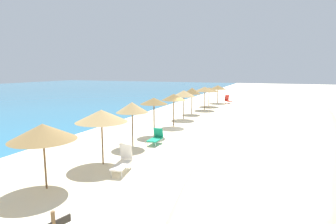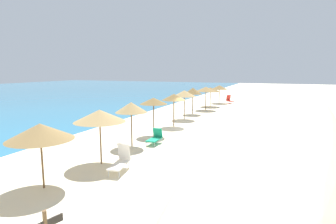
% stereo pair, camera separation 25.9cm
% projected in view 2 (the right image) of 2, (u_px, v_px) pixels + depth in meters
% --- Properties ---
extents(ground_plane, '(160.00, 160.00, 0.00)m').
position_uv_depth(ground_plane, '(192.00, 128.00, 22.98)').
color(ground_plane, beige).
extents(dune_ridge, '(43.33, 8.79, 2.95)m').
position_uv_depth(dune_ridge, '(287.00, 113.00, 21.30)').
color(dune_ridge, beige).
rests_on(dune_ridge, ground_plane).
extents(beach_umbrella_1, '(2.62, 2.62, 2.69)m').
position_uv_depth(beach_umbrella_1, '(40.00, 132.00, 11.06)').
color(beach_umbrella_1, brown).
rests_on(beach_umbrella_1, ground_plane).
extents(beach_umbrella_2, '(2.60, 2.60, 2.82)m').
position_uv_depth(beach_umbrella_2, '(100.00, 116.00, 13.96)').
color(beach_umbrella_2, brown).
rests_on(beach_umbrella_2, ground_plane).
extents(beach_umbrella_3, '(2.01, 2.01, 2.80)m').
position_uv_depth(beach_umbrella_3, '(131.00, 107.00, 17.28)').
color(beach_umbrella_3, brown).
rests_on(beach_umbrella_3, ground_plane).
extents(beach_umbrella_4, '(2.02, 2.02, 2.78)m').
position_uv_depth(beach_umbrella_4, '(154.00, 101.00, 20.17)').
color(beach_umbrella_4, brown).
rests_on(beach_umbrella_4, ground_plane).
extents(beach_umbrella_5, '(2.04, 2.04, 2.78)m').
position_uv_depth(beach_umbrella_5, '(174.00, 97.00, 23.42)').
color(beach_umbrella_5, brown).
rests_on(beach_umbrella_5, ground_plane).
extents(beach_umbrella_6, '(2.24, 2.24, 2.82)m').
position_uv_depth(beach_umbrella_6, '(184.00, 93.00, 26.85)').
color(beach_umbrella_6, brown).
rests_on(beach_umbrella_6, ground_plane).
extents(beach_umbrella_7, '(1.96, 1.96, 2.86)m').
position_uv_depth(beach_umbrella_7, '(193.00, 91.00, 30.00)').
color(beach_umbrella_7, brown).
rests_on(beach_umbrella_7, ground_plane).
extents(beach_umbrella_8, '(2.45, 2.45, 2.77)m').
position_uv_depth(beach_umbrella_8, '(206.00, 89.00, 33.08)').
color(beach_umbrella_8, brown).
rests_on(beach_umbrella_8, ground_plane).
extents(beach_umbrella_9, '(2.58, 2.58, 2.49)m').
position_uv_depth(beach_umbrella_9, '(210.00, 90.00, 36.25)').
color(beach_umbrella_9, brown).
rests_on(beach_umbrella_9, ground_plane).
extents(beach_umbrella_10, '(2.38, 2.38, 2.57)m').
position_uv_depth(beach_umbrella_10, '(219.00, 87.00, 39.75)').
color(beach_umbrella_10, brown).
rests_on(beach_umbrella_10, ground_plane).
extents(lounge_chair_0, '(1.68, 0.88, 1.25)m').
position_uv_depth(lounge_chair_0, '(121.00, 161.00, 13.24)').
color(lounge_chair_0, white).
rests_on(lounge_chair_0, ground_plane).
extents(lounge_chair_1, '(1.35, 0.65, 0.98)m').
position_uv_depth(lounge_chair_1, '(155.00, 137.00, 18.12)').
color(lounge_chair_1, '#199972').
rests_on(lounge_chair_1, ground_plane).
extents(lounge_chair_2, '(1.49, 1.28, 1.19)m').
position_uv_depth(lounge_chair_2, '(230.00, 100.00, 39.72)').
color(lounge_chair_2, red).
rests_on(lounge_chair_2, ground_plane).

